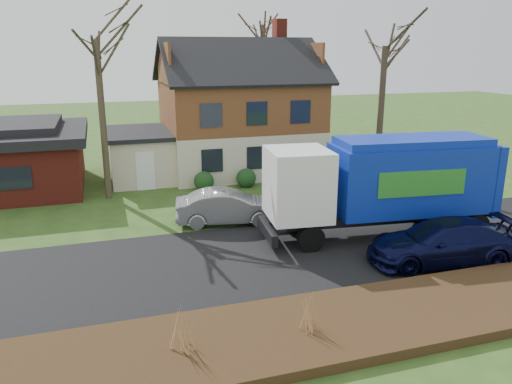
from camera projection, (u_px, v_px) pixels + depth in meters
name	position (u px, v px, depth m)	size (l,w,h in m)	color
ground	(288.00, 255.00, 18.75)	(120.00, 120.00, 0.00)	#284B19
road	(288.00, 254.00, 18.75)	(80.00, 7.00, 0.02)	black
mulch_verge	(357.00, 322.00, 13.85)	(80.00, 3.50, 0.30)	#311E10
main_house	(231.00, 106.00, 30.82)	(12.95, 8.95, 9.26)	beige
garbage_truck	(386.00, 180.00, 20.10)	(9.69, 3.47, 4.06)	black
silver_sedan	(228.00, 207.00, 21.96)	(1.59, 4.56, 1.50)	#94979B
navy_wagon	(442.00, 242.00, 17.89)	(2.20, 5.40, 1.57)	black
tree_front_west	(94.00, 14.00, 23.43)	(3.69, 3.69, 10.98)	#443A28
tree_front_east	(387.00, 22.00, 26.73)	(3.91, 3.91, 10.87)	#3A2F23
tree_back	(263.00, 8.00, 37.44)	(3.94, 3.94, 12.48)	#47342A
grass_clump_west	(183.00, 331.00, 12.19)	(0.39, 0.32, 1.02)	tan
grass_clump_mid	(309.00, 312.00, 13.06)	(0.37, 0.31, 1.03)	#B2814E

